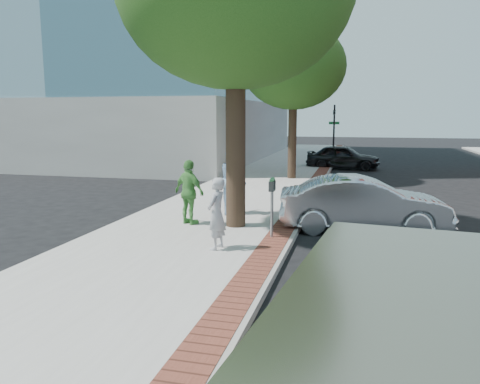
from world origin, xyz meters
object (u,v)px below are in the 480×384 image
(person_officer, at_px, (234,180))
(bg_car, at_px, (343,157))
(person_green, at_px, (189,192))
(parking_meter, at_px, (272,195))
(sedan_silver, at_px, (363,204))
(person_gray, at_px, (216,214))

(person_officer, distance_m, bg_car, 14.59)
(person_officer, xyz_separation_m, person_green, (-0.79, -1.70, -0.14))
(parking_meter, height_order, bg_car, parking_meter)
(sedan_silver, bearing_deg, person_green, 94.89)
(person_gray, xyz_separation_m, bg_car, (2.13, 18.16, -0.24))
(parking_meter, relative_size, person_gray, 0.92)
(sedan_silver, height_order, bg_car, sedan_silver)
(sedan_silver, distance_m, bg_car, 15.04)
(sedan_silver, relative_size, bg_car, 1.07)
(parking_meter, height_order, person_officer, person_officer)
(parking_meter, bearing_deg, person_gray, -128.33)
(sedan_silver, bearing_deg, bg_car, -3.54)
(person_officer, bearing_deg, bg_car, -23.27)
(person_officer, distance_m, sedan_silver, 3.90)
(parking_meter, bearing_deg, sedan_silver, 40.91)
(person_gray, bearing_deg, person_green, -137.82)
(person_officer, xyz_separation_m, bg_car, (2.77, 14.32, -0.46))
(person_green, height_order, bg_car, person_green)
(person_green, distance_m, bg_car, 16.41)
(bg_car, bearing_deg, person_green, 172.26)
(person_green, bearing_deg, person_officer, -88.91)
(sedan_silver, xyz_separation_m, bg_car, (-1.04, 15.01, -0.03))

